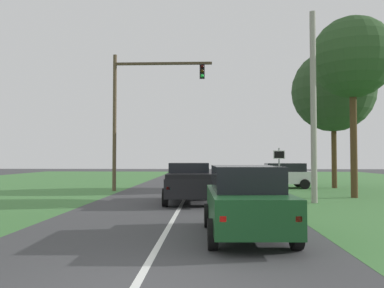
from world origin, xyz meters
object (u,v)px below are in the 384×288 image
object	(u,v)px
traffic_light	(137,103)
oak_tree_right	(333,91)
keep_moving_sign	(279,166)
crossing_suv_far	(283,175)
utility_pole_right	(313,107)
red_suv_near	(246,199)
pickup_truck_lead	(189,182)
extra_tree_1	(352,58)

from	to	relation	value
traffic_light	oak_tree_right	bearing A→B (deg)	12.77
keep_moving_sign	crossing_suv_far	distance (m)	7.57
utility_pole_right	red_suv_near	bearing A→B (deg)	-116.14
utility_pole_right	pickup_truck_lead	bearing A→B (deg)	-178.35
extra_tree_1	crossing_suv_far	bearing A→B (deg)	110.56
traffic_light	crossing_suv_far	xyz separation A→B (m)	(9.87, 2.92, -4.77)
pickup_truck_lead	keep_moving_sign	distance (m)	5.17
crossing_suv_far	utility_pole_right	world-z (taller)	utility_pole_right
crossing_suv_far	utility_pole_right	distance (m)	10.05
extra_tree_1	red_suv_near	bearing A→B (deg)	-122.32
traffic_light	keep_moving_sign	world-z (taller)	traffic_light
red_suv_near	extra_tree_1	size ratio (longest dim) A/B	0.50
traffic_light	red_suv_near	bearing A→B (deg)	-69.02
crossing_suv_far	utility_pole_right	bearing A→B (deg)	-91.62
keep_moving_sign	crossing_suv_far	size ratio (longest dim) A/B	0.60
oak_tree_right	utility_pole_right	bearing A→B (deg)	-112.42
keep_moving_sign	extra_tree_1	distance (m)	7.16
oak_tree_right	utility_pole_right	distance (m)	10.56
keep_moving_sign	red_suv_near	bearing A→B (deg)	-104.99
traffic_light	keep_moving_sign	size ratio (longest dim) A/B	3.34
red_suv_near	pickup_truck_lead	distance (m)	8.21
keep_moving_sign	oak_tree_right	xyz separation A→B (m)	(5.21, 7.52, 5.23)
keep_moving_sign	oak_tree_right	world-z (taller)	oak_tree_right
pickup_truck_lead	extra_tree_1	xyz separation A→B (m)	(8.73, 2.77, 6.56)
traffic_light	crossing_suv_far	bearing A→B (deg)	16.47
red_suv_near	pickup_truck_lead	bearing A→B (deg)	103.53
red_suv_near	crossing_suv_far	distance (m)	18.03
traffic_light	crossing_suv_far	world-z (taller)	traffic_light
oak_tree_right	extra_tree_1	size ratio (longest dim) A/B	1.01
red_suv_near	extra_tree_1	world-z (taller)	extra_tree_1
traffic_light	keep_moving_sign	distance (m)	10.25
traffic_light	utility_pole_right	distance (m)	11.62
keep_moving_sign	pickup_truck_lead	bearing A→B (deg)	-155.03
pickup_truck_lead	extra_tree_1	size ratio (longest dim) A/B	0.52
oak_tree_right	keep_moving_sign	bearing A→B (deg)	-124.71
keep_moving_sign	utility_pole_right	xyz separation A→B (m)	(1.28, -1.99, 2.88)
red_suv_near	extra_tree_1	xyz separation A→B (m)	(6.81, 10.76, 6.53)
pickup_truck_lead	extra_tree_1	bearing A→B (deg)	17.61
utility_pole_right	traffic_light	bearing A→B (deg)	146.13
keep_moving_sign	crossing_suv_far	bearing A→B (deg)	78.13
traffic_light	utility_pole_right	xyz separation A→B (m)	(9.60, -6.45, -1.12)
utility_pole_right	oak_tree_right	bearing A→B (deg)	67.58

